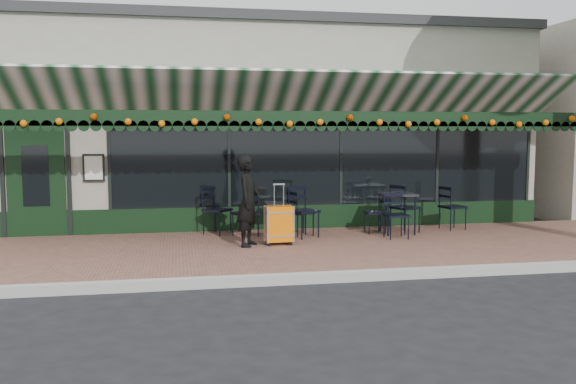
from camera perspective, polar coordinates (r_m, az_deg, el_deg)
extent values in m
plane|color=black|center=(9.19, 3.00, -8.33)|extent=(80.00, 80.00, 0.00)
cube|color=brown|center=(11.08, 0.59, -5.48)|extent=(18.00, 4.00, 0.15)
cube|color=#9E9E99|center=(9.10, 3.12, -7.99)|extent=(18.00, 0.16, 0.15)
cube|color=gray|center=(16.80, -3.32, 5.81)|extent=(12.00, 8.00, 4.50)
cube|color=black|center=(13.08, 4.12, 3.19)|extent=(9.20, 0.04, 2.00)
cube|color=black|center=(12.98, -22.49, 0.97)|extent=(1.10, 0.07, 2.20)
cube|color=silver|center=(12.74, -17.73, 2.18)|extent=(0.42, 0.04, 0.55)
cube|color=black|center=(11.38, 0.10, 6.89)|extent=(12.00, 0.03, 0.28)
cylinder|color=orange|center=(11.32, 0.16, 6.80)|extent=(11.60, 0.12, 0.12)
imported|color=black|center=(11.01, -3.73, -0.82)|extent=(0.61, 0.71, 1.65)
cube|color=orange|center=(11.16, -0.85, -2.98)|extent=(0.50, 0.30, 0.65)
cube|color=black|center=(11.22, -0.85, -4.78)|extent=(0.50, 0.30, 0.07)
cube|color=silver|center=(11.09, -0.86, -0.30)|extent=(0.22, 0.05, 0.40)
cube|color=black|center=(12.53, 10.18, -0.20)|extent=(0.67, 0.67, 0.04)
cylinder|color=black|center=(12.22, 9.38, -2.29)|extent=(0.03, 0.03, 0.78)
cylinder|color=black|center=(12.42, 11.80, -2.20)|extent=(0.03, 0.03, 0.78)
cylinder|color=black|center=(12.74, 8.53, -1.94)|extent=(0.03, 0.03, 0.78)
cylinder|color=black|center=(12.93, 10.87, -1.87)|extent=(0.03, 0.03, 0.78)
cube|color=black|center=(12.32, -0.98, -1.07)|extent=(0.52, 0.52, 0.03)
cylinder|color=black|center=(12.11, -1.82, -2.71)|extent=(0.03, 0.03, 0.60)
cylinder|color=black|center=(12.18, 0.19, -2.66)|extent=(0.03, 0.03, 0.60)
cylinder|color=black|center=(12.54, -2.11, -2.42)|extent=(0.03, 0.03, 0.60)
cylinder|color=black|center=(12.60, -0.17, -2.37)|extent=(0.03, 0.03, 0.60)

